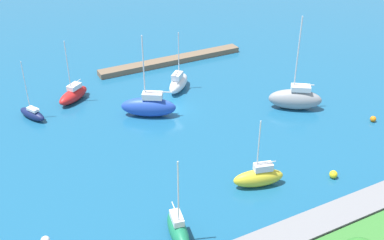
{
  "coord_description": "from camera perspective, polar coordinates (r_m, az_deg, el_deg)",
  "views": [
    {
      "loc": [
        23.04,
        50.41,
        30.62
      ],
      "look_at": [
        0.0,
        5.94,
        1.5
      ],
      "focal_mm": 43.32,
      "sensor_mm": 36.0,
      "label": 1
    }
  ],
  "objects": [
    {
      "name": "breakwater",
      "position": [
        44.47,
        13.01,
        -13.35
      ],
      "size": [
        65.1,
        3.08,
        1.1
      ],
      "primitive_type": "cube",
      "color": "gray",
      "rests_on": "ground"
    },
    {
      "name": "sailboat_gray_near_pier",
      "position": [
        64.5,
        12.6,
        2.6
      ],
      "size": [
        7.26,
        6.01,
        13.01
      ],
      "rotation": [
        0.0,
        0.0,
        5.69
      ],
      "color": "gray",
      "rests_on": "water"
    },
    {
      "name": "sailboat_navy_far_south",
      "position": [
        64.42,
        -19.08,
        0.75
      ],
      "size": [
        3.31,
        4.73,
        8.11
      ],
      "rotation": [
        0.0,
        0.0,
        5.18
      ],
      "color": "#141E4C",
      "rests_on": "water"
    },
    {
      "name": "pier_dock",
      "position": [
        77.81,
        -2.52,
        7.33
      ],
      "size": [
        25.02,
        2.15,
        0.88
      ],
      "primitive_type": "cube",
      "color": "brown",
      "rests_on": "ground"
    },
    {
      "name": "sailboat_red_along_channel",
      "position": [
        67.33,
        -14.4,
        3.06
      ],
      "size": [
        5.63,
        4.9,
        9.02
      ],
      "rotation": [
        0.0,
        0.0,
        0.64
      ],
      "color": "red",
      "rests_on": "water"
    },
    {
      "name": "mooring_buoy_orange",
      "position": [
        64.86,
        21.41,
        0.13
      ],
      "size": [
        0.78,
        0.78,
        0.78
      ],
      "primitive_type": "sphere",
      "color": "orange",
      "rests_on": "water"
    },
    {
      "name": "sailboat_blue_by_breakwater",
      "position": [
        61.49,
        -5.35,
        1.72
      ],
      "size": [
        7.44,
        5.75,
        11.24
      ],
      "rotation": [
        0.0,
        0.0,
        5.74
      ],
      "color": "#2347B2",
      "rests_on": "water"
    },
    {
      "name": "sailboat_yellow_center_basin",
      "position": [
        49.29,
        8.21,
        -6.96
      ],
      "size": [
        5.67,
        2.98,
        7.96
      ],
      "rotation": [
        0.0,
        0.0,
        6.01
      ],
      "color": "yellow",
      "rests_on": "water"
    },
    {
      "name": "water",
      "position": [
        63.32,
        -2.47,
        1.23
      ],
      "size": [
        160.0,
        160.0,
        0.0
      ],
      "primitive_type": "plane",
      "color": "#19567F",
      "rests_on": "ground"
    },
    {
      "name": "sailboat_white_mid_basin",
      "position": [
        68.36,
        -1.69,
        4.62
      ],
      "size": [
        5.49,
        5.46,
        8.74
      ],
      "rotation": [
        0.0,
        0.0,
        3.92
      ],
      "color": "white",
      "rests_on": "water"
    },
    {
      "name": "mooring_buoy_white",
      "position": [
        44.86,
        -17.6,
        -13.95
      ],
      "size": [
        0.82,
        0.82,
        0.82
      ],
      "primitive_type": "sphere",
      "color": "white",
      "rests_on": "water"
    },
    {
      "name": "sailboat_green_inner_mooring",
      "position": [
        42.91,
        -1.72,
        -13.41
      ],
      "size": [
        2.54,
        5.45,
        8.81
      ],
      "rotation": [
        0.0,
        0.0,
        1.38
      ],
      "color": "#19724C",
      "rests_on": "water"
    },
    {
      "name": "mooring_buoy_yellow",
      "position": [
        52.55,
        17.01,
        -6.42
      ],
      "size": [
        0.88,
        0.88,
        0.88
      ],
      "primitive_type": "sphere",
      "color": "yellow",
      "rests_on": "water"
    }
  ]
}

